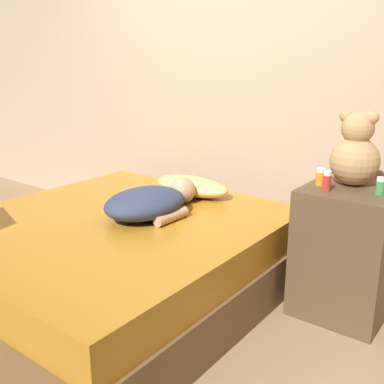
{
  "coord_description": "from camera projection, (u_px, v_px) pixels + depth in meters",
  "views": [
    {
      "loc": [
        1.84,
        -1.67,
        1.34
      ],
      "look_at": [
        0.4,
        0.23,
        0.65
      ],
      "focal_mm": 42.0,
      "sensor_mm": 36.0,
      "label": 1
    }
  ],
  "objects": [
    {
      "name": "bottle_green",
      "position": [
        380.0,
        186.0,
        2.22
      ],
      "size": [
        0.04,
        0.04,
        0.09
      ],
      "color": "#3D8E4C",
      "rests_on": "nightstand"
    },
    {
      "name": "bottle_orange",
      "position": [
        320.0,
        177.0,
        2.39
      ],
      "size": [
        0.05,
        0.05,
        0.09
      ],
      "color": "orange",
      "rests_on": "nightstand"
    },
    {
      "name": "teddy_bear",
      "position": [
        355.0,
        153.0,
        2.36
      ],
      "size": [
        0.26,
        0.26,
        0.4
      ],
      "color": "tan",
      "rests_on": "nightstand"
    },
    {
      "name": "person_lying",
      "position": [
        151.0,
        202.0,
        2.63
      ],
      "size": [
        0.41,
        0.69,
        0.17
      ],
      "rotation": [
        0.0,
        0.0,
        -0.02
      ],
      "color": "#2D3851",
      "rests_on": "bed"
    },
    {
      "name": "bed",
      "position": [
        115.0,
        257.0,
        2.65
      ],
      "size": [
        1.7,
        1.81,
        0.47
      ],
      "color": "brown",
      "rests_on": "ground_plane"
    },
    {
      "name": "bottle_red",
      "position": [
        327.0,
        181.0,
        2.28
      ],
      "size": [
        0.04,
        0.04,
        0.1
      ],
      "color": "#B72D2D",
      "rests_on": "nightstand"
    },
    {
      "name": "ground_plane",
      "position": [
        117.0,
        293.0,
        2.71
      ],
      "size": [
        12.0,
        12.0,
        0.0
      ],
      "primitive_type": "plane",
      "color": "#937551"
    },
    {
      "name": "pillow",
      "position": [
        191.0,
        186.0,
        3.04
      ],
      "size": [
        0.57,
        0.26,
        0.13
      ],
      "color": "tan",
      "rests_on": "bed"
    },
    {
      "name": "wall_back",
      "position": [
        228.0,
        69.0,
        3.26
      ],
      "size": [
        8.0,
        0.06,
        2.6
      ],
      "color": "tan",
      "rests_on": "ground_plane"
    },
    {
      "name": "nightstand",
      "position": [
        345.0,
        252.0,
        2.43
      ],
      "size": [
        0.47,
        0.46,
        0.71
      ],
      "color": "brown",
      "rests_on": "ground_plane"
    }
  ]
}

